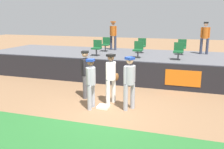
# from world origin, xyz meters

# --- Properties ---
(ground_plane) EXTENTS (60.00, 60.00, 0.00)m
(ground_plane) POSITION_xyz_m (0.00, 0.00, 0.00)
(ground_plane) COLOR #846042
(grass_foreground_strip) EXTENTS (18.00, 2.80, 0.01)m
(grass_foreground_strip) POSITION_xyz_m (0.00, -2.70, 0.00)
(grass_foreground_strip) COLOR #26662B
(grass_foreground_strip) RESTS_ON ground_plane
(first_base) EXTENTS (0.40, 0.40, 0.08)m
(first_base) POSITION_xyz_m (-0.18, 0.13, 0.04)
(first_base) COLOR white
(first_base) RESTS_ON ground_plane
(player_fielder_home) EXTENTS (0.49, 0.53, 1.86)m
(player_fielder_home) POSITION_xyz_m (-0.06, 0.68, 1.08)
(player_fielder_home) COLOR white
(player_fielder_home) RESTS_ON ground_plane
(player_runner_visitor) EXTENTS (0.34, 0.50, 1.78)m
(player_runner_visitor) POSITION_xyz_m (-0.56, -0.05, 1.03)
(player_runner_visitor) COLOR #9EA3AD
(player_runner_visitor) RESTS_ON ground_plane
(player_coach_visitor) EXTENTS (0.49, 0.49, 1.86)m
(player_coach_visitor) POSITION_xyz_m (0.73, 0.27, 1.08)
(player_coach_visitor) COLOR #9EA3AD
(player_coach_visitor) RESTS_ON ground_plane
(player_umpire) EXTENTS (0.43, 0.52, 1.88)m
(player_umpire) POSITION_xyz_m (-1.25, 1.03, 1.09)
(player_umpire) COLOR #4C4C51
(player_umpire) RESTS_ON ground_plane
(field_wall) EXTENTS (18.00, 0.26, 1.17)m
(field_wall) POSITION_xyz_m (0.01, 3.23, 0.59)
(field_wall) COLOR black
(field_wall) RESTS_ON ground_plane
(bleacher_platform) EXTENTS (18.00, 4.80, 1.12)m
(bleacher_platform) POSITION_xyz_m (0.00, 5.80, 0.56)
(bleacher_platform) COLOR #59595E
(bleacher_platform) RESTS_ON ground_plane
(seat_back_center) EXTENTS (0.46, 0.44, 0.84)m
(seat_back_center) POSITION_xyz_m (-0.12, 6.47, 1.59)
(seat_back_center) COLOR #4C4C51
(seat_back_center) RESTS_ON bleacher_platform
(seat_back_right) EXTENTS (0.45, 0.44, 0.84)m
(seat_back_right) POSITION_xyz_m (2.14, 6.47, 1.59)
(seat_back_right) COLOR #4C4C51
(seat_back_right) RESTS_ON bleacher_platform
(seat_front_center) EXTENTS (0.47, 0.44, 0.84)m
(seat_front_center) POSITION_xyz_m (0.08, 4.67, 1.59)
(seat_front_center) COLOR #4C4C51
(seat_front_center) RESTS_ON bleacher_platform
(seat_front_right) EXTENTS (0.47, 0.44, 0.84)m
(seat_front_right) POSITION_xyz_m (2.07, 4.67, 1.59)
(seat_front_right) COLOR #4C4C51
(seat_front_right) RESTS_ON bleacher_platform
(seat_front_left) EXTENTS (0.47, 0.44, 0.84)m
(seat_front_left) POSITION_xyz_m (-2.19, 4.67, 1.59)
(seat_front_left) COLOR #4C4C51
(seat_front_left) RESTS_ON bleacher_platform
(seat_back_left) EXTENTS (0.45, 0.44, 0.84)m
(seat_back_left) POSITION_xyz_m (-2.32, 6.47, 1.59)
(seat_back_left) COLOR #4C4C51
(seat_back_left) RESTS_ON bleacher_platform
(spectator_hooded) EXTENTS (0.48, 0.42, 1.78)m
(spectator_hooded) POSITION_xyz_m (-2.09, 7.23, 2.15)
(spectator_hooded) COLOR #33384C
(spectator_hooded) RESTS_ON bleacher_platform
(spectator_capped) EXTENTS (0.50, 0.34, 1.78)m
(spectator_capped) POSITION_xyz_m (3.31, 7.05, 2.15)
(spectator_capped) COLOR #33384C
(spectator_capped) RESTS_ON bleacher_platform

